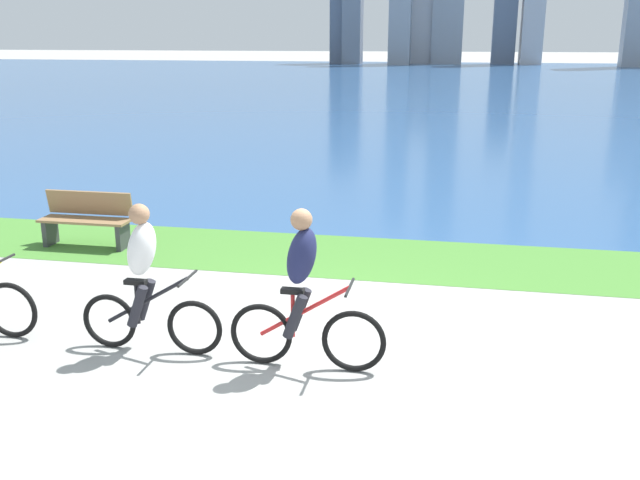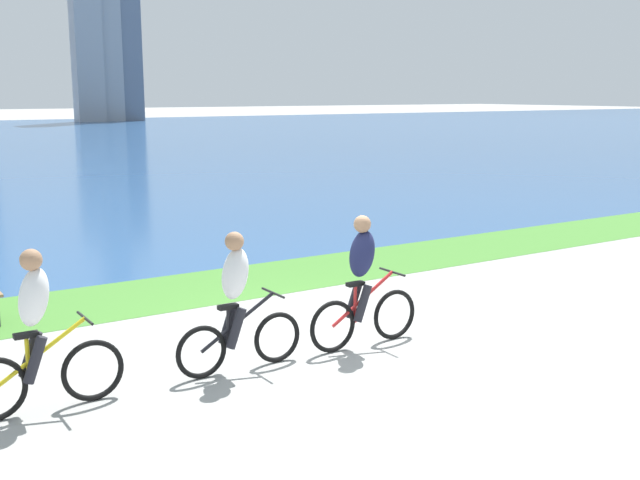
{
  "view_description": "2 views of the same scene",
  "coord_description": "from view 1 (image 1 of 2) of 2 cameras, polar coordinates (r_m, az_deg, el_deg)",
  "views": [
    {
      "loc": [
        1.54,
        -7.32,
        3.36
      ],
      "look_at": [
        0.05,
        0.21,
        1.12
      ],
      "focal_mm": 39.55,
      "sensor_mm": 36.0,
      "label": 1
    },
    {
      "loc": [
        -5.59,
        -8.46,
        3.23
      ],
      "look_at": [
        -0.09,
        0.02,
        1.29
      ],
      "focal_mm": 43.37,
      "sensor_mm": 36.0,
      "label": 2
    }
  ],
  "objects": [
    {
      "name": "ground_plane",
      "position": [
        8.2,
        -0.66,
        -7.92
      ],
      "size": [
        300.0,
        300.0,
        0.0
      ],
      "primitive_type": "plane",
      "color": "#9E9E99"
    },
    {
      "name": "grass_strip_bayside",
      "position": [
        11.13,
        2.68,
        -1.32
      ],
      "size": [
        120.0,
        2.23,
        0.01
      ],
      "primitive_type": "cube",
      "color": "#478433",
      "rests_on": "ground"
    },
    {
      "name": "bay_water_surface",
      "position": [
        53.53,
        9.69,
        12.42
      ],
      "size": [
        300.0,
        83.57,
        0.0
      ],
      "primitive_type": "cube",
      "color": "#2D568C",
      "rests_on": "ground"
    },
    {
      "name": "cyclist_lead",
      "position": [
        7.2,
        -1.35,
        -4.19
      ],
      "size": [
        1.66,
        0.52,
        1.71
      ],
      "color": "black",
      "rests_on": "ground"
    },
    {
      "name": "cyclist_trailing",
      "position": [
        7.81,
        -13.97,
        -3.1
      ],
      "size": [
        1.62,
        0.52,
        1.67
      ],
      "color": "black",
      "rests_on": "ground"
    },
    {
      "name": "bench_near_path",
      "position": [
        12.18,
        -18.35,
        1.59
      ],
      "size": [
        1.5,
        0.47,
        0.9
      ],
      "color": "olive",
      "rests_on": "ground"
    }
  ]
}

